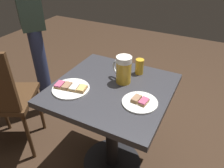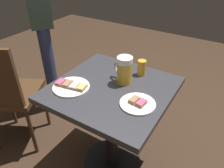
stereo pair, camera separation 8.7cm
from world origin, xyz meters
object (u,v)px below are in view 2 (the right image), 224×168
plate_near (71,86)px  beer_glass_small (142,68)px  patron_standing (40,14)px  beer_mug (124,70)px  plate_far (138,103)px  cafe_chair (7,92)px

plate_near → beer_glass_small: 0.46m
plate_near → beer_glass_small: (-0.36, 0.29, 0.04)m
beer_glass_small → patron_standing: bearing=-97.4°
plate_near → beer_mug: beer_mug is taller
plate_near → beer_mug: size_ratio=1.28×
patron_standing → plate_far: bearing=18.1°
beer_mug → beer_glass_small: beer_mug is taller
beer_mug → patron_standing: bearing=-105.6°
beer_mug → cafe_chair: size_ratio=0.19×
beer_glass_small → plate_near: bearing=-38.8°
plate_near → patron_standing: patron_standing is taller
beer_glass_small → patron_standing: 1.06m
beer_mug → cafe_chair: bearing=-68.6°
beer_mug → beer_glass_small: bearing=159.6°
plate_far → beer_mug: size_ratio=1.13×
plate_far → plate_near: bearing=-81.1°
beer_mug → cafe_chair: cafe_chair is taller
plate_far → cafe_chair: (0.16, -0.96, -0.19)m
plate_near → cafe_chair: (0.09, -0.56, -0.19)m
beer_mug → beer_glass_small: (-0.14, 0.05, -0.03)m
plate_far → cafe_chair: size_ratio=0.21×
plate_far → beer_mug: bearing=-131.9°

